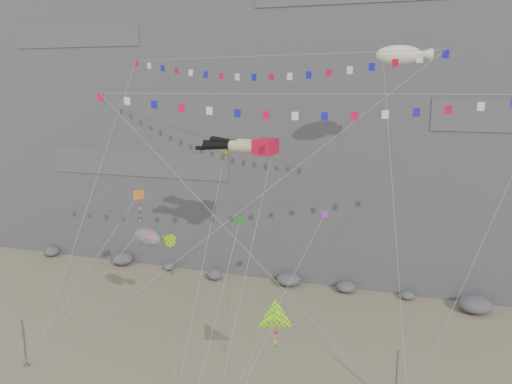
# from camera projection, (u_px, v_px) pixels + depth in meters

# --- Properties ---
(ground) EXTENTS (120.00, 120.00, 0.00)m
(ground) POSITION_uv_depth(u_px,v_px,m) (233.00, 371.00, 36.75)
(ground) COLOR gray
(ground) RESTS_ON ground
(cliff) EXTENTS (80.00, 28.00, 50.00)m
(cliff) POSITION_uv_depth(u_px,v_px,m) (321.00, 49.00, 61.30)
(cliff) COLOR slate
(cliff) RESTS_ON ground
(talus_boulders) EXTENTS (60.00, 3.00, 1.20)m
(talus_boulders) POSITION_uv_depth(u_px,v_px,m) (289.00, 279.00, 52.47)
(talus_boulders) COLOR slate
(talus_boulders) RESTS_ON ground
(anchor_pole_left) EXTENTS (0.12, 0.12, 3.70)m
(anchor_pole_left) POSITION_uv_depth(u_px,v_px,m) (24.00, 343.00, 37.14)
(anchor_pole_left) COLOR slate
(anchor_pole_left) RESTS_ON ground
(anchor_pole_right) EXTENTS (0.12, 0.12, 4.11)m
(anchor_pole_right) POSITION_uv_depth(u_px,v_px,m) (396.00, 380.00, 32.15)
(anchor_pole_right) COLOR slate
(anchor_pole_right) RESTS_ON ground
(legs_kite) EXTENTS (7.37, 17.49, 22.31)m
(legs_kite) POSITION_uv_depth(u_px,v_px,m) (244.00, 146.00, 40.37)
(legs_kite) COLOR red
(legs_kite) RESTS_ON ground
(flag_banner_upper) EXTENTS (27.17, 17.10, 29.72)m
(flag_banner_upper) POSITION_uv_depth(u_px,v_px,m) (262.00, 56.00, 39.79)
(flag_banner_upper) COLOR red
(flag_banner_upper) RESTS_ON ground
(flag_banner_lower) EXTENTS (29.32, 6.60, 22.37)m
(flag_banner_lower) POSITION_uv_depth(u_px,v_px,m) (310.00, 94.00, 33.22)
(flag_banner_lower) COLOR red
(flag_banner_lower) RESTS_ON ground
(harlequin_kite) EXTENTS (6.53, 9.47, 15.52)m
(harlequin_kite) POSITION_uv_depth(u_px,v_px,m) (138.00, 196.00, 40.94)
(harlequin_kite) COLOR red
(harlequin_kite) RESTS_ON ground
(fish_windsock) EXTENTS (9.49, 7.70, 13.26)m
(fish_windsock) POSITION_uv_depth(u_px,v_px,m) (147.00, 237.00, 38.38)
(fish_windsock) COLOR #FF510D
(fish_windsock) RESTS_ON ground
(delta_kite) EXTENTS (3.72, 5.40, 8.57)m
(delta_kite) POSITION_uv_depth(u_px,v_px,m) (276.00, 319.00, 31.13)
(delta_kite) COLOR #FFEE0D
(delta_kite) RESTS_ON ground
(blimp_windsock) EXTENTS (4.73, 14.16, 26.28)m
(blimp_windsock) POSITION_uv_depth(u_px,v_px,m) (399.00, 55.00, 37.91)
(blimp_windsock) COLOR #F9EFCC
(blimp_windsock) RESTS_ON ground
(small_kite_a) EXTENTS (2.07, 14.26, 20.25)m
(small_kite_a) POSITION_uv_depth(u_px,v_px,m) (224.00, 160.00, 42.16)
(small_kite_a) COLOR orange
(small_kite_a) RESTS_ON ground
(small_kite_b) EXTENTS (5.03, 12.17, 16.35)m
(small_kite_b) POSITION_uv_depth(u_px,v_px,m) (323.00, 217.00, 38.56)
(small_kite_b) COLOR purple
(small_kite_b) RESTS_ON ground
(small_kite_c) EXTENTS (1.13, 11.11, 15.00)m
(small_kite_c) POSITION_uv_depth(u_px,v_px,m) (239.00, 223.00, 37.07)
(small_kite_c) COLOR #17981A
(small_kite_c) RESTS_ON ground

